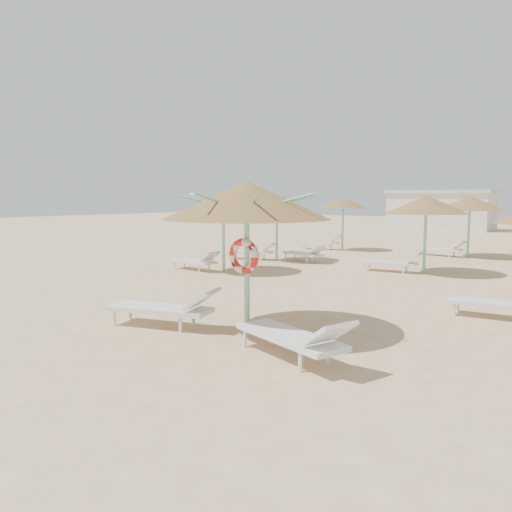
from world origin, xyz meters
The scene contains 6 objects.
ground centered at (0.00, 0.00, 0.00)m, with size 120.00×120.00×0.00m, color #D9B184.
main_palapa centered at (0.32, -0.09, 2.57)m, with size 3.29×3.29×2.95m.
lounger_main_a centered at (-1.14, -0.89, 0.40)m, with size 2.42×1.32×0.84m.
lounger_main_b centered at (2.10, -1.15, 0.40)m, with size 2.41×1.40×0.84m.
palapa_field centered at (2.37, 10.39, 2.31)m, with size 20.40×14.27×2.72m.
service_hut centered at (-6.00, 35.00, 1.64)m, with size 8.40×4.40×3.25m.
Camera 1 is at (6.24, -7.86, 2.63)m, focal length 35.00 mm.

